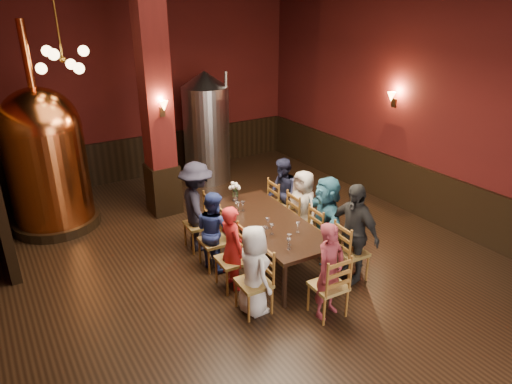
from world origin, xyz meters
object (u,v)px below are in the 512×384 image
person_0 (254,270)px  person_1 (232,248)px  dining_table (270,224)px  copper_kettle (46,158)px  rose_vase (235,189)px  person_2 (214,230)px  steel_vessel (206,127)px

person_0 → person_1: bearing=-1.2°
dining_table → person_1: size_ratio=1.85×
copper_kettle → dining_table: bearing=-50.2°
person_1 → rose_vase: bearing=-34.8°
person_1 → rose_vase: (0.78, 1.27, 0.32)m
dining_table → person_0: bearing=-130.4°
person_0 → person_2: bearing=-1.2°
dining_table → person_0: (-0.90, -0.95, -0.04)m
copper_kettle → person_2: bearing=-56.8°
person_1 → steel_vessel: size_ratio=0.52×
dining_table → copper_kettle: copper_kettle is taller
person_0 → steel_vessel: steel_vessel is taller
person_0 → person_2: 1.33m
rose_vase → copper_kettle: bearing=139.1°
person_0 → rose_vase: 2.13m
person_1 → rose_vase: 1.53m
person_1 → person_2: 0.66m
person_0 → copper_kettle: size_ratio=0.35×
person_2 → rose_vase: size_ratio=3.68×
person_1 → steel_vessel: bearing=-25.1°
copper_kettle → rose_vase: bearing=-40.9°
person_1 → copper_kettle: bearing=24.5°
person_1 → dining_table: bearing=-75.1°
person_0 → rose_vase: size_ratio=3.69×
person_0 → steel_vessel: 5.22m
person_0 → copper_kettle: 4.67m
copper_kettle → person_0: bearing=-66.7°
copper_kettle → steel_vessel: (3.56, 0.65, -0.08)m
copper_kettle → steel_vessel: bearing=10.4°
copper_kettle → steel_vessel: 3.62m
person_0 → rose_vase: person_0 is taller
copper_kettle → rose_vase: 3.52m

